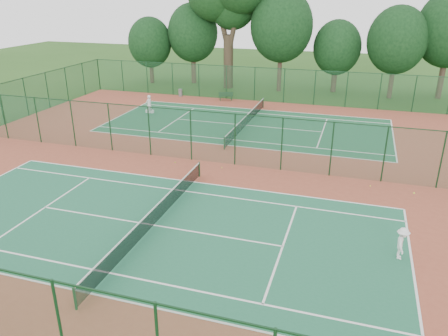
{
  "coord_description": "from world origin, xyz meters",
  "views": [
    {
      "loc": [
        8.93,
        -25.94,
        10.77
      ],
      "look_at": [
        2.21,
        -4.53,
        1.6
      ],
      "focal_mm": 35.0,
      "sensor_mm": 36.0,
      "label": 1
    }
  ],
  "objects_px": {
    "kit_bag": "(150,111)",
    "bench": "(226,96)",
    "trash_bin": "(180,93)",
    "player_near": "(402,243)",
    "player_far": "(149,104)"
  },
  "relations": [
    {
      "from": "kit_bag",
      "to": "bench",
      "type": "bearing_deg",
      "value": 48.09
    },
    {
      "from": "trash_bin",
      "to": "bench",
      "type": "xyz_separation_m",
      "value": [
        5.32,
        -0.44,
        0.08
      ]
    },
    {
      "from": "player_near",
      "to": "trash_bin",
      "type": "bearing_deg",
      "value": 40.84
    },
    {
      "from": "player_far",
      "to": "bench",
      "type": "xyz_separation_m",
      "value": [
        5.25,
        7.24,
        -0.42
      ]
    },
    {
      "from": "bench",
      "to": "kit_bag",
      "type": "height_order",
      "value": "bench"
    },
    {
      "from": "player_far",
      "to": "trash_bin",
      "type": "xyz_separation_m",
      "value": [
        -0.08,
        7.67,
        -0.5
      ]
    },
    {
      "from": "trash_bin",
      "to": "kit_bag",
      "type": "distance_m",
      "value": 7.34
    },
    {
      "from": "player_near",
      "to": "player_far",
      "type": "xyz_separation_m",
      "value": [
        -21.03,
        18.32,
        0.15
      ]
    },
    {
      "from": "player_far",
      "to": "kit_bag",
      "type": "relative_size",
      "value": 2.34
    },
    {
      "from": "bench",
      "to": "player_far",
      "type": "bearing_deg",
      "value": -144.57
    },
    {
      "from": "player_near",
      "to": "bench",
      "type": "height_order",
      "value": "player_near"
    },
    {
      "from": "bench",
      "to": "player_near",
      "type": "bearing_deg",
      "value": -76.95
    },
    {
      "from": "trash_bin",
      "to": "bench",
      "type": "relative_size",
      "value": 0.5
    },
    {
      "from": "kit_bag",
      "to": "player_near",
      "type": "bearing_deg",
      "value": -45.38
    },
    {
      "from": "player_near",
      "to": "bench",
      "type": "xyz_separation_m",
      "value": [
        -15.78,
        25.56,
        -0.27
      ]
    }
  ]
}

